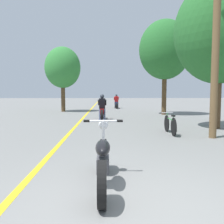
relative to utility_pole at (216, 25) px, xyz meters
The scene contains 10 objects.
ground_plane 7.05m from the utility_pole, 123.95° to the right, with size 120.00×120.00×0.00m, color slate.
lane_stripe_center 10.10m from the utility_pole, 122.43° to the left, with size 0.14×48.00×0.01m, color yellow.
utility_pole is the anchor object (origin of this frame).
roadside_tree_right_near 2.40m from the utility_pole, 62.21° to the left, with size 3.75×3.38×6.23m.
roadside_tree_right_far 8.49m from the utility_pole, 87.41° to the left, with size 3.51×3.16×6.47m.
roadside_tree_left 13.23m from the utility_pole, 122.37° to the left, with size 2.82×2.54×5.13m.
motorcycle_foreground 6.40m from the utility_pole, 132.27° to the right, with size 0.73×2.08×1.05m.
motorcycle_rider_lead 7.38m from the utility_pole, 125.51° to the left, with size 0.50×2.14×1.44m.
motorcycle_rider_far 15.54m from the utility_pole, 100.04° to the left, with size 0.50×2.10×1.36m.
bicycle_parked 3.72m from the utility_pole, 146.10° to the left, with size 0.44×1.63×0.76m.
Camera 1 is at (-0.29, -2.95, 1.56)m, focal length 38.00 mm.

